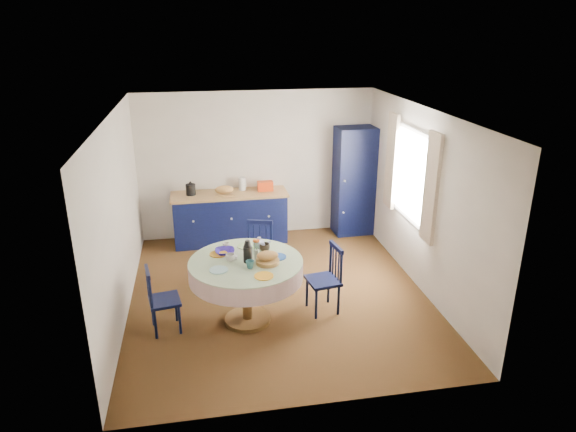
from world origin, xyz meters
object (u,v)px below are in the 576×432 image
chair_left (161,299)px  mug_a (230,258)px  mug_c (265,247)px  pantry_cabinet (354,181)px  chair_right (326,278)px  cobalt_bowl (225,252)px  mug_d (226,246)px  dining_table (247,270)px  chair_far (259,253)px  kitchen_counter (230,216)px  mug_b (250,264)px

chair_left → mug_a: mug_a is taller
mug_c → chair_left: bearing=-168.9°
pantry_cabinet → mug_c: (-1.89, -2.39, -0.05)m
chair_right → mug_a: bearing=-95.4°
cobalt_bowl → mug_a: bearing=-77.1°
chair_left → mug_d: size_ratio=9.46×
dining_table → chair_left: dining_table is taller
mug_c → cobalt_bowl: bearing=179.0°
dining_table → chair_far: bearing=75.0°
chair_right → cobalt_bowl: bearing=-105.5°
chair_far → mug_d: 0.88m
mug_c → mug_a: bearing=-154.6°
chair_right → chair_left: bearing=-95.7°
kitchen_counter → chair_right: 2.69m
pantry_cabinet → mug_a: size_ratio=16.35×
mug_a → mug_c: (0.45, 0.21, 0.01)m
mug_a → cobalt_bowl: mug_a is taller
dining_table → chair_left: size_ratio=1.64×
dining_table → mug_d: bearing=119.1°
pantry_cabinet → mug_c: 3.04m
pantry_cabinet → mug_a: (-2.33, -2.60, -0.06)m
mug_b → kitchen_counter: bearing=91.0°
cobalt_bowl → chair_far: bearing=56.0°
pantry_cabinet → mug_b: (-2.12, -2.83, -0.06)m
pantry_cabinet → mug_a: bearing=-134.3°
pantry_cabinet → kitchen_counter: bearing=178.7°
kitchen_counter → chair_left: bearing=-112.0°
dining_table → mug_a: 0.26m
chair_right → mug_a: (-1.21, -0.07, 0.43)m
pantry_cabinet → chair_right: bearing=-116.3°
mug_b → cobalt_bowl: mug_b is taller
chair_far → mug_c: 0.87m
pantry_cabinet → dining_table: bearing=-131.6°
dining_table → mug_c: 0.39m
kitchen_counter → mug_d: (-0.19, -2.19, 0.43)m
chair_right → mug_b: bearing=-82.0°
chair_right → kitchen_counter: bearing=-166.1°
mug_b → cobalt_bowl: 0.52m
mug_c → cobalt_bowl: 0.50m
mug_c → cobalt_bowl: mug_c is taller
mug_b → pantry_cabinet: bearing=53.1°
pantry_cabinet → chair_left: (-3.18, -2.64, -0.52)m
cobalt_bowl → mug_c: bearing=-1.0°
pantry_cabinet → mug_b: size_ratio=18.48×
chair_far → pantry_cabinet: bearing=57.6°
dining_table → mug_a: (-0.19, 0.02, 0.17)m
dining_table → mug_c: dining_table is taller
mug_c → mug_d: (-0.47, 0.16, -0.01)m
dining_table → mug_d: size_ratio=15.55×
chair_left → chair_far: chair_far is taller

